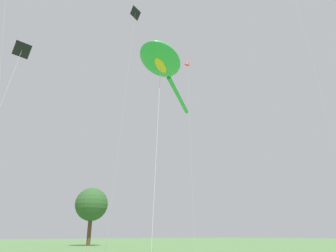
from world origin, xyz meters
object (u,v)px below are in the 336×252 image
small_kite_triangle_green (20,56)px  small_kite_bird_shape (134,24)px  small_kite_stunt_black (188,65)px  tree_oak_left (92,205)px  big_show_kite (162,63)px

small_kite_triangle_green → small_kite_bird_shape: (9.33, 2.05, 8.21)m
small_kite_stunt_black → tree_oak_left: 34.11m
big_show_kite → tree_oak_left: big_show_kite is taller
big_show_kite → small_kite_triangle_green: (-9.32, 2.98, -1.20)m
small_kite_triangle_green → small_kite_stunt_black: size_ratio=0.66×
tree_oak_left → small_kite_bird_shape: bearing=-106.6°
small_kite_triangle_green → small_kite_stunt_black: small_kite_stunt_black is taller
small_kite_triangle_green → small_kite_stunt_black: bearing=-82.7°
small_kite_stunt_black → small_kite_bird_shape: size_ratio=0.93×
big_show_kite → small_kite_triangle_green: 9.86m
big_show_kite → small_kite_triangle_green: big_show_kite is taller
small_kite_triangle_green → tree_oak_left: bearing=-34.8°
small_kite_triangle_green → small_kite_stunt_black: (17.73, 4.27, 7.63)m
small_kite_triangle_green → small_kite_bird_shape: bearing=-83.9°
big_show_kite → small_kite_stunt_black: (8.41, 7.25, 6.43)m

